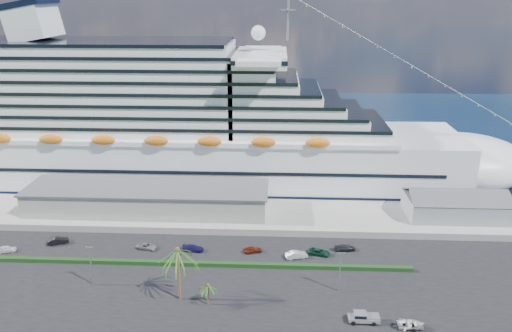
# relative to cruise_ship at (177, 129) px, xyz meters

# --- Properties ---
(ground) EXTENTS (420.00, 420.00, 0.00)m
(ground) POSITION_rel_cruise_ship_xyz_m (21.53, -64.00, -16.69)
(ground) COLOR #38511B
(ground) RESTS_ON ground
(asphalt_lot) EXTENTS (140.00, 38.00, 0.12)m
(asphalt_lot) POSITION_rel_cruise_ship_xyz_m (21.53, -53.00, -16.63)
(asphalt_lot) COLOR black
(asphalt_lot) RESTS_ON ground
(wharf) EXTENTS (240.00, 20.00, 1.80)m
(wharf) POSITION_rel_cruise_ship_xyz_m (21.53, -24.00, -15.79)
(wharf) COLOR gray
(wharf) RESTS_ON ground
(water) EXTENTS (420.00, 160.00, 0.02)m
(water) POSITION_rel_cruise_ship_xyz_m (21.53, 66.00, -16.68)
(water) COLOR black
(water) RESTS_ON ground
(cruise_ship) EXTENTS (191.00, 38.00, 54.00)m
(cruise_ship) POSITION_rel_cruise_ship_xyz_m (0.00, 0.00, 0.00)
(cruise_ship) COLOR silver
(cruise_ship) RESTS_ON ground
(terminal_building) EXTENTS (61.00, 15.00, 6.30)m
(terminal_building) POSITION_rel_cruise_ship_xyz_m (-3.47, -24.00, -11.68)
(terminal_building) COLOR gray
(terminal_building) RESTS_ON wharf
(port_shed) EXTENTS (24.00, 12.31, 7.37)m
(port_shed) POSITION_rel_cruise_ship_xyz_m (73.53, -24.00, -12.30)
(port_shed) COLOR gray
(port_shed) RESTS_ON wharf
(hedge) EXTENTS (88.00, 1.10, 0.90)m
(hedge) POSITION_rel_cruise_ship_xyz_m (13.53, -48.00, -16.12)
(hedge) COLOR black
(hedge) RESTS_ON asphalt_lot
(lamp_post_left) EXTENTS (1.60, 0.35, 8.27)m
(lamp_post_left) POSITION_rel_cruise_ship_xyz_m (-6.47, -56.00, -11.35)
(lamp_post_left) COLOR gray
(lamp_post_left) RESTS_ON asphalt_lot
(lamp_post_right) EXTENTS (1.60, 0.35, 8.27)m
(lamp_post_right) POSITION_rel_cruise_ship_xyz_m (41.53, -56.00, -11.35)
(lamp_post_right) COLOR gray
(lamp_post_right) RESTS_ON asphalt_lot
(palm_tall) EXTENTS (8.82, 8.82, 11.13)m
(palm_tall) POSITION_rel_cruise_ship_xyz_m (11.53, -60.00, -7.49)
(palm_tall) COLOR #47301E
(palm_tall) RESTS_ON ground
(palm_short) EXTENTS (3.53, 3.53, 4.56)m
(palm_short) POSITION_rel_cruise_ship_xyz_m (17.03, -61.50, -13.03)
(palm_short) COLOR #47301E
(palm_short) RESTS_ON ground
(parked_car_0) EXTENTS (4.48, 2.67, 1.43)m
(parked_car_0) POSITION_rel_cruise_ship_xyz_m (-30.25, -44.19, -15.86)
(parked_car_0) COLOR white
(parked_car_0) RESTS_ON asphalt_lot
(parked_car_1) EXTENTS (4.88, 3.29, 1.52)m
(parked_car_1) POSITION_rel_cruise_ship_xyz_m (-20.43, -39.85, -15.81)
(parked_car_1) COLOR black
(parked_car_1) RESTS_ON asphalt_lot
(parked_car_2) EXTENTS (4.77, 2.85, 1.24)m
(parked_car_2) POSITION_rel_cruise_ship_xyz_m (0.39, -41.33, -15.95)
(parked_car_2) COLOR gray
(parked_car_2) RESTS_ON asphalt_lot
(parked_car_3) EXTENTS (4.87, 2.32, 1.37)m
(parked_car_3) POSITION_rel_cruise_ship_xyz_m (10.95, -41.75, -15.89)
(parked_car_3) COLOR #1A164D
(parked_car_3) RESTS_ON asphalt_lot
(parked_car_4) EXTENTS (4.30, 2.67, 1.37)m
(parked_car_4) POSITION_rel_cruise_ship_xyz_m (24.11, -41.75, -15.89)
(parked_car_4) COLOR #651E0D
(parked_car_4) RESTS_ON asphalt_lot
(parked_car_5) EXTENTS (5.00, 2.91, 1.56)m
(parked_car_5) POSITION_rel_cruise_ship_xyz_m (33.71, -43.74, -15.80)
(parked_car_5) COLOR silver
(parked_car_5) RESTS_ON asphalt_lot
(parked_car_6) EXTENTS (5.25, 3.60, 1.33)m
(parked_car_6) POSITION_rel_cruise_ship_xyz_m (38.72, -42.09, -15.91)
(parked_car_6) COLOR #0E3926
(parked_car_6) RESTS_ON asphalt_lot
(parked_car_7) EXTENTS (4.90, 2.71, 1.34)m
(parked_car_7) POSITION_rel_cruise_ship_xyz_m (44.61, -39.93, -15.90)
(parked_car_7) COLOR #232328
(parked_car_7) RESTS_ON asphalt_lot
(pickup_truck) EXTENTS (5.47, 2.19, 1.92)m
(pickup_truck) POSITION_rel_cruise_ship_xyz_m (44.67, -65.45, -15.52)
(pickup_truck) COLOR black
(pickup_truck) RESTS_ON asphalt_lot
(boat_trailer) EXTENTS (5.32, 3.44, 1.53)m
(boat_trailer) POSITION_rel_cruise_ship_xyz_m (52.47, -66.92, -15.56)
(boat_trailer) COLOR gray
(boat_trailer) RESTS_ON asphalt_lot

